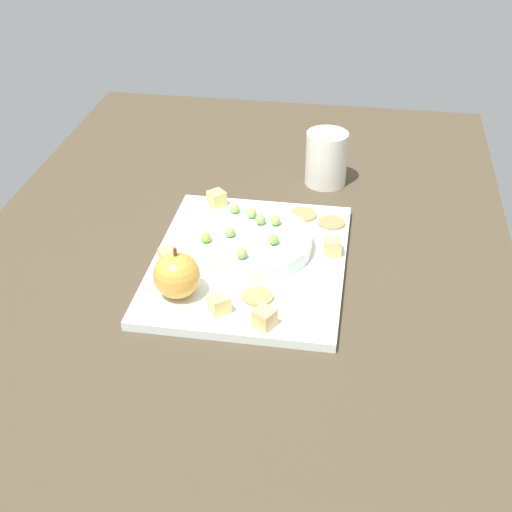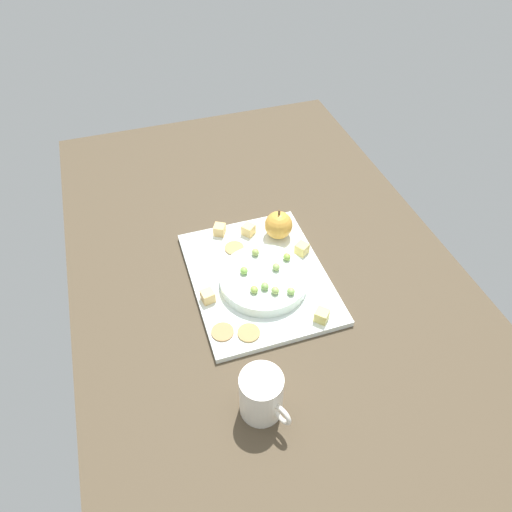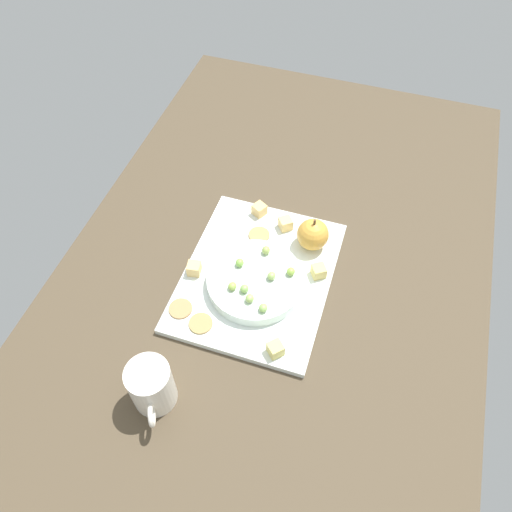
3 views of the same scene
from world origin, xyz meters
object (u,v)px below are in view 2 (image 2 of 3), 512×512
at_px(cheese_cube_1, 302,249).
at_px(grape_1, 287,257).
at_px(apple_whole, 279,225).
at_px(cracker_1, 234,248).
at_px(grape_3, 254,290).
at_px(cheese_cube_4, 248,230).
at_px(cheese_cube_3, 220,230).
at_px(cheese_cube_2, 322,316).
at_px(cracker_0, 223,332).
at_px(cracker_2, 249,333).
at_px(grape_7, 265,286).
at_px(grape_2, 276,267).
at_px(grape_0, 255,252).
at_px(cup, 262,395).
at_px(platter, 259,277).
at_px(serving_dish, 264,279).
at_px(grape_6, 244,271).
at_px(grape_5, 291,291).
at_px(grape_4, 275,290).
at_px(cheese_cube_0, 208,296).

relative_size(cheese_cube_1, grape_1, 1.43).
bearing_deg(apple_whole, cracker_1, 95.63).
bearing_deg(grape_3, cheese_cube_4, -13.97).
bearing_deg(cheese_cube_1, cheese_cube_3, 53.47).
relative_size(cheese_cube_2, cracker_0, 0.57).
xyz_separation_m(cheese_cube_1, cracker_0, (-0.16, 0.23, -0.01)).
distance_m(cracker_2, grape_1, 0.20).
bearing_deg(grape_7, grape_2, -42.59).
xyz_separation_m(cheese_cube_3, grape_0, (-0.12, -0.05, 0.02)).
distance_m(cheese_cube_1, cracker_1, 0.16).
height_order(apple_whole, cup, cup).
relative_size(platter, grape_0, 20.34).
relative_size(serving_dish, grape_0, 10.68).
height_order(cracker_2, grape_7, grape_7).
xyz_separation_m(apple_whole, cheese_cube_4, (0.03, 0.07, -0.02)).
bearing_deg(serving_dish, grape_6, 63.38).
bearing_deg(grape_5, grape_7, 58.05).
xyz_separation_m(cheese_cube_4, grape_1, (-0.13, -0.05, 0.02)).
relative_size(apple_whole, cracker_2, 1.47).
distance_m(cheese_cube_3, grape_1, 0.19).
relative_size(grape_3, cup, 0.17).
xyz_separation_m(grape_4, grape_6, (0.07, 0.04, -0.00)).
bearing_deg(grape_2, cup, 155.68).
relative_size(cheese_cube_0, grape_3, 1.43).
bearing_deg(cheese_cube_0, cup, -172.99).
bearing_deg(cheese_cube_0, cheese_cube_1, -73.55).
relative_size(apple_whole, cheese_cube_0, 2.59).
bearing_deg(cup, grape_1, -27.90).
relative_size(cheese_cube_1, cheese_cube_2, 1.00).
xyz_separation_m(grape_0, grape_5, (-0.13, -0.03, -0.00)).
bearing_deg(grape_6, cheese_cube_1, -74.16).
bearing_deg(platter, cheese_cube_0, 105.79).
bearing_deg(grape_1, grape_2, 123.28).
bearing_deg(cheese_cube_3, grape_3, -175.81).
relative_size(apple_whole, cheese_cube_3, 2.59).
xyz_separation_m(apple_whole, cheese_cube_2, (-0.26, 0.00, -0.02)).
bearing_deg(grape_0, cheese_cube_0, 119.68).
relative_size(apple_whole, grape_2, 3.72).
bearing_deg(grape_0, grape_2, -153.10).
height_order(serving_dish, apple_whole, apple_whole).
distance_m(platter, cheese_cube_1, 0.12).
height_order(apple_whole, cracker_0, apple_whole).
height_order(cracker_2, grape_1, grape_1).
relative_size(serving_dish, grape_4, 10.68).
height_order(grape_0, cup, cup).
relative_size(cracker_2, grape_7, 2.52).
bearing_deg(cracker_0, serving_dish, -50.62).
relative_size(cheese_cube_4, grape_4, 1.43).
bearing_deg(apple_whole, grape_1, 170.13).
bearing_deg(cracker_1, cheese_cube_0, 144.06).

